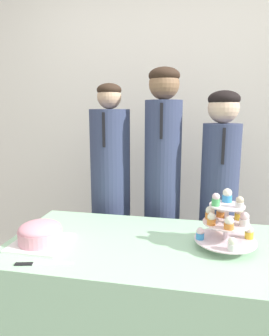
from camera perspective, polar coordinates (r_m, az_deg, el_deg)
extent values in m
cube|color=silver|center=(2.60, 7.94, 9.92)|extent=(9.00, 0.06, 2.70)
cube|color=#A8DBB2|center=(1.69, 4.13, -25.83)|extent=(1.47, 0.73, 0.75)
cube|color=white|center=(1.57, -17.41, -13.41)|extent=(0.26, 0.26, 0.01)
cylinder|color=pink|center=(1.55, -17.48, -12.17)|extent=(0.21, 0.21, 0.06)
ellipsoid|color=pink|center=(1.54, -17.56, -10.96)|extent=(0.20, 0.20, 0.07)
cube|color=silver|center=(1.36, -15.23, -17.20)|extent=(0.17, 0.05, 0.00)
cube|color=black|center=(1.40, -20.34, -16.83)|extent=(0.08, 0.04, 0.01)
cylinder|color=silver|center=(1.48, 17.00, -10.66)|extent=(0.02, 0.02, 0.21)
cylinder|color=silver|center=(1.50, 16.87, -12.97)|extent=(0.28, 0.28, 0.01)
cylinder|color=silver|center=(1.47, 17.04, -9.98)|extent=(0.21, 0.21, 0.01)
cylinder|color=silver|center=(1.44, 17.23, -6.86)|extent=(0.16, 0.16, 0.01)
cylinder|color=#3893DB|center=(1.47, 12.38, -12.56)|extent=(0.04, 0.04, 0.03)
sphere|color=silver|center=(1.46, 12.42, -11.67)|extent=(0.04, 0.04, 0.04)
cylinder|color=white|center=(1.39, 18.10, -14.15)|extent=(0.04, 0.04, 0.03)
sphere|color=white|center=(1.38, 18.17, -13.13)|extent=(0.04, 0.04, 0.04)
cylinder|color=yellow|center=(1.54, 20.98, -11.86)|extent=(0.04, 0.04, 0.03)
sphere|color=#F4E5C6|center=(1.53, 21.05, -10.95)|extent=(0.04, 0.04, 0.04)
cylinder|color=orange|center=(1.60, 15.79, -10.72)|extent=(0.04, 0.04, 0.03)
sphere|color=#F4E5C6|center=(1.59, 15.84, -9.83)|extent=(0.04, 0.04, 0.04)
cylinder|color=white|center=(1.45, 20.17, -9.70)|extent=(0.04, 0.04, 0.03)
sphere|color=silver|center=(1.44, 20.24, -8.65)|extent=(0.04, 0.04, 0.04)
cylinder|color=yellow|center=(1.52, 19.25, -8.72)|extent=(0.04, 0.04, 0.03)
sphere|color=beige|center=(1.51, 19.32, -7.80)|extent=(0.04, 0.04, 0.04)
cylinder|color=orange|center=(1.53, 16.18, -8.43)|extent=(0.05, 0.05, 0.03)
sphere|color=white|center=(1.53, 16.23, -7.51)|extent=(0.04, 0.04, 0.04)
cylinder|color=orange|center=(1.49, 14.16, -8.85)|extent=(0.04, 0.04, 0.03)
sphere|color=white|center=(1.48, 14.21, -7.85)|extent=(0.04, 0.04, 0.04)
cylinder|color=orange|center=(1.42, 14.42, -9.90)|extent=(0.04, 0.04, 0.03)
sphere|color=white|center=(1.41, 14.46, -8.98)|extent=(0.04, 0.04, 0.04)
cylinder|color=orange|center=(1.39, 17.52, -10.53)|extent=(0.04, 0.04, 0.02)
sphere|color=white|center=(1.38, 17.57, -9.59)|extent=(0.04, 0.04, 0.04)
cylinder|color=#3893DB|center=(1.49, 17.22, -5.60)|extent=(0.05, 0.05, 0.03)
sphere|color=white|center=(1.48, 17.28, -4.54)|extent=(0.04, 0.04, 0.04)
cylinder|color=#4CB766|center=(1.41, 15.22, -6.32)|extent=(0.04, 0.04, 0.03)
sphere|color=silver|center=(1.41, 15.27, -5.30)|extent=(0.04, 0.04, 0.04)
cylinder|color=white|center=(1.42, 19.36, -6.65)|extent=(0.04, 0.04, 0.02)
sphere|color=beige|center=(1.41, 19.42, -5.78)|extent=(0.03, 0.03, 0.03)
cylinder|color=#384266|center=(2.16, -4.50, -7.76)|extent=(0.27, 0.27, 1.40)
sphere|color=#D6AD89|center=(2.05, -4.83, 13.35)|extent=(0.16, 0.16, 0.16)
ellipsoid|color=#332319|center=(2.05, -4.85, 14.59)|extent=(0.16, 0.16, 0.09)
cube|color=black|center=(1.92, -5.89, 7.23)|extent=(0.02, 0.01, 0.22)
cylinder|color=#384266|center=(2.09, 5.24, -7.63)|extent=(0.24, 0.24, 1.45)
sphere|color=#8E6B4C|center=(1.99, 5.66, 15.57)|extent=(0.20, 0.20, 0.20)
ellipsoid|color=#332319|center=(1.99, 5.69, 17.12)|extent=(0.20, 0.20, 0.11)
cube|color=black|center=(1.86, 5.14, 8.89)|extent=(0.02, 0.01, 0.22)
cylinder|color=#384266|center=(2.11, 15.51, -9.90)|extent=(0.24, 0.24, 1.31)
sphere|color=beige|center=(1.98, 16.61, 10.93)|extent=(0.19, 0.19, 0.19)
ellipsoid|color=black|center=(1.98, 16.69, 12.47)|extent=(0.20, 0.20, 0.11)
cube|color=black|center=(1.87, 16.57, 3.99)|extent=(0.02, 0.01, 0.22)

